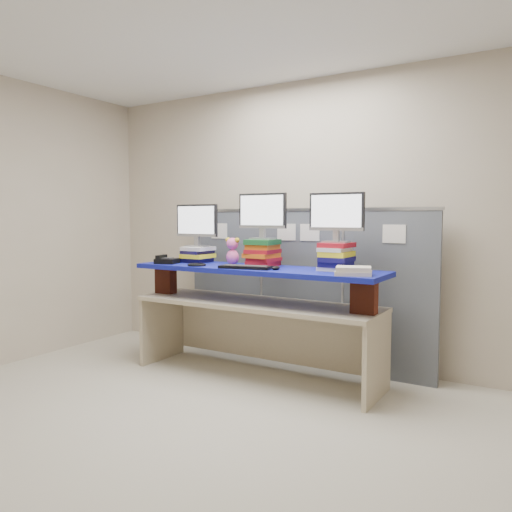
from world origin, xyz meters
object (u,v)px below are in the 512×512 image
Objects in this scene: desk_phone at (166,260)px; keyboard at (246,267)px; monitor_center at (262,213)px; blue_board at (256,270)px; monitor_right at (336,214)px; monitor_left at (197,223)px; desk at (256,317)px.

keyboard is at bearing -16.97° from desk_phone.
monitor_center is 1.05m from desk_phone.
blue_board is 0.17m from keyboard.
monitor_center is at bearing -180.00° from monitor_right.
monitor_right is at bearing -0.00° from monitor_left.
monitor_right is at bearing 12.23° from keyboard.
monitor_left is at bearing 171.08° from blue_board.
desk_phone is (-0.91, 0.02, 0.02)m from keyboard.
monitor_right is at bearing 9.45° from blue_board.
keyboard is at bearing -158.64° from monitor_right.
desk is 4.75× the size of monitor_right.
monitor_center reaches higher than blue_board.
blue_board is at bearing -89.92° from desk.
keyboard is at bearing -20.59° from monitor_left.
monitor_right is (1.47, -0.00, 0.08)m from monitor_left.
monitor_center is at bearing -0.00° from monitor_left.
blue_board is at bearing -8.92° from monitor_left.
monitor_center is at bearing 92.15° from blue_board.
monitor_left reaches higher than blue_board.
keyboard is (-0.72, -0.28, -0.45)m from monitor_right.
monitor_left is at bearing 171.08° from desk.
desk is at bearing 78.41° from keyboard.
monitor_right is 2.02× the size of desk_phone.
desk is 9.61× the size of desk_phone.
desk is 1.05m from desk_phone.
desk_phone is (-0.17, -0.27, -0.36)m from monitor_left.
blue_board is 0.87m from monitor_left.
blue_board is 9.90× the size of desk_phone.
desk_phone is at bearing -121.89° from monitor_left.
monitor_right is (0.71, 0.12, 0.92)m from desk.
monitor_left reaches higher than desk_phone.
keyboard is 2.02× the size of desk_phone.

